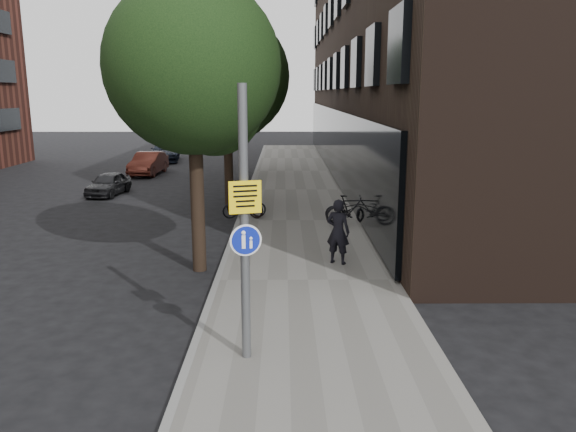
{
  "coord_description": "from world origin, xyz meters",
  "views": [
    {
      "loc": [
        -0.36,
        -9.9,
        4.64
      ],
      "look_at": [
        -0.25,
        2.15,
        2.0
      ],
      "focal_mm": 35.0,
      "sensor_mm": 36.0,
      "label": 1
    }
  ],
  "objects_px": {
    "signpost": "(244,226)",
    "parked_bike_facade_near": "(349,209)",
    "pedestrian": "(338,232)",
    "parked_car_near": "(108,184)"
  },
  "relations": [
    {
      "from": "pedestrian",
      "to": "parked_car_near",
      "type": "xyz_separation_m",
      "value": [
        -9.59,
        11.18,
        -0.47
      ]
    },
    {
      "from": "parked_bike_facade_near",
      "to": "parked_car_near",
      "type": "relative_size",
      "value": 0.55
    },
    {
      "from": "parked_car_near",
      "to": "signpost",
      "type": "bearing_deg",
      "value": -59.48
    },
    {
      "from": "parked_bike_facade_near",
      "to": "parked_car_near",
      "type": "distance_m",
      "value": 12.11
    },
    {
      "from": "signpost",
      "to": "parked_bike_facade_near",
      "type": "bearing_deg",
      "value": 58.72
    },
    {
      "from": "signpost",
      "to": "parked_car_near",
      "type": "height_order",
      "value": "signpost"
    },
    {
      "from": "signpost",
      "to": "pedestrian",
      "type": "height_order",
      "value": "signpost"
    },
    {
      "from": "signpost",
      "to": "parked_bike_facade_near",
      "type": "xyz_separation_m",
      "value": [
        3.01,
        10.62,
        -1.92
      ]
    },
    {
      "from": "pedestrian",
      "to": "parked_bike_facade_near",
      "type": "distance_m",
      "value": 5.21
    },
    {
      "from": "pedestrian",
      "to": "parked_bike_facade_near",
      "type": "bearing_deg",
      "value": -75.23
    }
  ]
}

